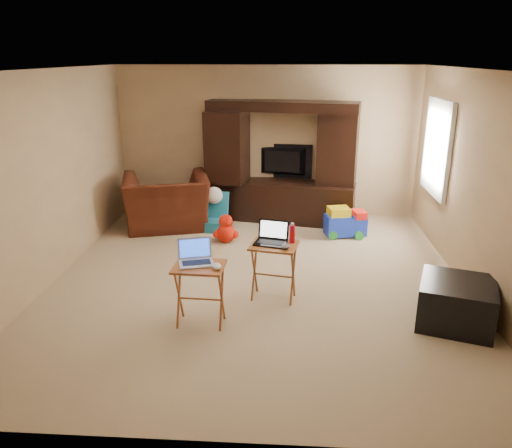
# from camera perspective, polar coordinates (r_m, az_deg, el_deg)

# --- Properties ---
(floor) EXTENTS (5.50, 5.50, 0.00)m
(floor) POSITION_cam_1_polar(r_m,az_deg,el_deg) (6.23, 0.12, -6.39)
(floor) COLOR tan
(floor) RESTS_ON ground
(ceiling) EXTENTS (5.50, 5.50, 0.00)m
(ceiling) POSITION_cam_1_polar(r_m,az_deg,el_deg) (5.64, 0.14, 17.26)
(ceiling) COLOR silver
(ceiling) RESTS_ON ground
(wall_back) EXTENTS (5.00, 0.00, 5.00)m
(wall_back) POSITION_cam_1_polar(r_m,az_deg,el_deg) (8.50, 1.28, 9.30)
(wall_back) COLOR tan
(wall_back) RESTS_ON ground
(wall_front) EXTENTS (5.00, 0.00, 5.00)m
(wall_front) POSITION_cam_1_polar(r_m,az_deg,el_deg) (3.22, -2.91, -7.02)
(wall_front) COLOR tan
(wall_front) RESTS_ON ground
(wall_left) EXTENTS (0.00, 5.50, 5.50)m
(wall_left) POSITION_cam_1_polar(r_m,az_deg,el_deg) (6.46, -22.68, 4.81)
(wall_left) COLOR tan
(wall_left) RESTS_ON ground
(wall_right) EXTENTS (0.00, 5.50, 5.50)m
(wall_right) POSITION_cam_1_polar(r_m,az_deg,el_deg) (6.19, 23.98, 4.07)
(wall_right) COLOR tan
(wall_right) RESTS_ON ground
(window_pane) EXTENTS (0.00, 1.20, 1.20)m
(window_pane) POSITION_cam_1_polar(r_m,az_deg,el_deg) (7.59, 20.13, 8.17)
(window_pane) COLOR white
(window_pane) RESTS_ON ground
(window_frame) EXTENTS (0.06, 1.14, 1.34)m
(window_frame) POSITION_cam_1_polar(r_m,az_deg,el_deg) (7.59, 19.98, 8.18)
(window_frame) COLOR white
(window_frame) RESTS_ON ground
(entertainment_center) EXTENTS (2.47, 1.05, 1.96)m
(entertainment_center) POSITION_cam_1_polar(r_m,az_deg,el_deg) (8.22, 2.98, 7.05)
(entertainment_center) COLOR black
(entertainment_center) RESTS_ON floor
(television) EXTENTS (1.01, 0.25, 0.57)m
(television) POSITION_cam_1_polar(r_m,az_deg,el_deg) (8.46, 3.00, 7.10)
(television) COLOR black
(television) RESTS_ON entertainment_center
(recliner) EXTENTS (1.55, 1.44, 0.85)m
(recliner) POSITION_cam_1_polar(r_m,az_deg,el_deg) (8.09, -10.18, 2.50)
(recliner) COLOR #4A1D0F
(recliner) RESTS_ON floor
(child_rocker) EXTENTS (0.49, 0.54, 0.59)m
(child_rocker) POSITION_cam_1_polar(r_m,az_deg,el_deg) (7.92, -4.91, 1.41)
(child_rocker) COLOR #1A6F90
(child_rocker) RESTS_ON floor
(plush_toy) EXTENTS (0.39, 0.33, 0.44)m
(plush_toy) POSITION_cam_1_polar(r_m,az_deg,el_deg) (7.37, -3.47, -0.50)
(plush_toy) COLOR red
(plush_toy) RESTS_ON floor
(push_toy) EXTENTS (0.69, 0.56, 0.46)m
(push_toy) POSITION_cam_1_polar(r_m,az_deg,el_deg) (7.75, 10.18, 0.29)
(push_toy) COLOR blue
(push_toy) RESTS_ON floor
(ottoman) EXTENTS (0.91, 0.91, 0.47)m
(ottoman) POSITION_cam_1_polar(r_m,az_deg,el_deg) (5.57, 21.91, -8.38)
(ottoman) COLOR black
(ottoman) RESTS_ON floor
(tray_table_left) EXTENTS (0.53, 0.43, 0.66)m
(tray_table_left) POSITION_cam_1_polar(r_m,az_deg,el_deg) (5.16, -6.40, -8.08)
(tray_table_left) COLOR #AB5929
(tray_table_left) RESTS_ON floor
(tray_table_right) EXTENTS (0.58, 0.50, 0.66)m
(tray_table_right) POSITION_cam_1_polar(r_m,az_deg,el_deg) (5.65, 2.02, -5.49)
(tray_table_right) COLOR brown
(tray_table_right) RESTS_ON floor
(laptop_left) EXTENTS (0.41, 0.37, 0.24)m
(laptop_left) POSITION_cam_1_polar(r_m,az_deg,el_deg) (5.01, -6.87, -3.33)
(laptop_left) COLOR #AFAFB4
(laptop_left) RESTS_ON tray_table_left
(laptop_right) EXTENTS (0.40, 0.35, 0.24)m
(laptop_right) POSITION_cam_1_polar(r_m,az_deg,el_deg) (5.50, 1.66, -1.12)
(laptop_right) COLOR black
(laptop_right) RESTS_ON tray_table_right
(mouse_left) EXTENTS (0.11, 0.15, 0.05)m
(mouse_left) POSITION_cam_1_polar(r_m,az_deg,el_deg) (4.92, -4.50, -4.85)
(mouse_left) COLOR silver
(mouse_left) RESTS_ON tray_table_left
(mouse_right) EXTENTS (0.13, 0.16, 0.05)m
(mouse_right) POSITION_cam_1_polar(r_m,az_deg,el_deg) (5.40, 3.41, -2.59)
(mouse_right) COLOR #39393E
(mouse_right) RESTS_ON tray_table_right
(water_bottle) EXTENTS (0.06, 0.06, 0.20)m
(water_bottle) POSITION_cam_1_polar(r_m,az_deg,el_deg) (5.56, 4.16, -1.14)
(water_bottle) COLOR red
(water_bottle) RESTS_ON tray_table_right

